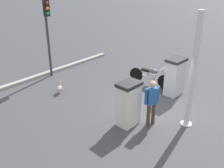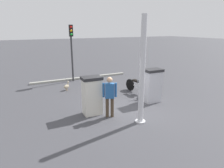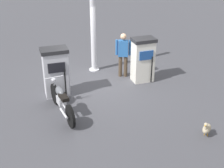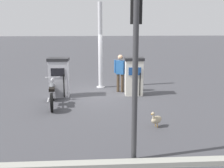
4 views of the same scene
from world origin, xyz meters
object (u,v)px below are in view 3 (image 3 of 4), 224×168
(fuel_pump_far, at_px, (143,60))
(attendant_person, at_px, (123,52))
(motorcycle_near_pump, at_px, (61,100))
(wandering_duck, at_px, (207,128))
(fuel_pump_near, at_px, (56,72))
(canopy_support_pole, at_px, (93,23))

(fuel_pump_far, distance_m, attendant_person, 0.80)
(fuel_pump_far, xyz_separation_m, attendant_person, (-0.59, -0.51, 0.14))
(motorcycle_near_pump, relative_size, wandering_duck, 4.28)
(fuel_pump_near, xyz_separation_m, fuel_pump_far, (0.00, 3.12, -0.01))
(wandering_duck, bearing_deg, motorcycle_near_pump, -126.72)
(motorcycle_near_pump, xyz_separation_m, canopy_support_pole, (-2.81, 1.90, 1.44))
(fuel_pump_near, relative_size, wandering_duck, 3.26)
(attendant_person, relative_size, wandering_duck, 3.33)
(fuel_pump_near, relative_size, fuel_pump_far, 1.01)
(fuel_pump_far, bearing_deg, fuel_pump_near, -90.00)
(canopy_support_pole, bearing_deg, fuel_pump_far, 41.01)
(fuel_pump_far, distance_m, canopy_support_pole, 2.31)
(motorcycle_near_pump, distance_m, canopy_support_pole, 3.69)
(motorcycle_near_pump, bearing_deg, canopy_support_pole, 145.90)
(fuel_pump_near, distance_m, motorcycle_near_pump, 1.33)
(fuel_pump_far, relative_size, canopy_support_pole, 0.41)
(fuel_pump_near, relative_size, motorcycle_near_pump, 0.76)
(fuel_pump_far, bearing_deg, attendant_person, -139.14)
(fuel_pump_far, bearing_deg, wandering_duck, 0.89)
(wandering_duck, bearing_deg, fuel_pump_far, -179.11)
(fuel_pump_far, distance_m, motorcycle_near_pump, 3.50)
(fuel_pump_near, distance_m, attendant_person, 2.68)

